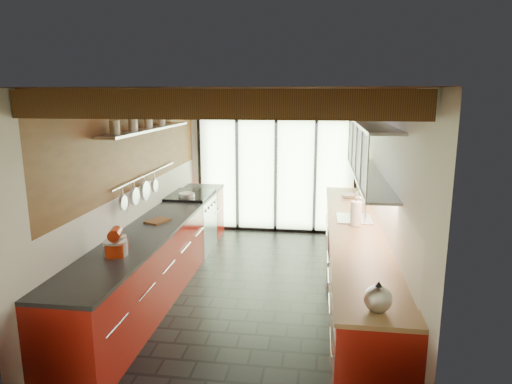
% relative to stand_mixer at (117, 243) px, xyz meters
% --- Properties ---
extents(ground, '(5.50, 5.50, 0.00)m').
position_rel_stand_mixer_xyz_m(ground, '(1.27, 1.31, -1.03)').
color(ground, black).
rests_on(ground, ground).
extents(room_shell, '(5.50, 5.50, 5.50)m').
position_rel_stand_mixer_xyz_m(room_shell, '(1.27, 1.31, 0.62)').
color(room_shell, silver).
rests_on(room_shell, ground).
extents(ceiling_beams, '(3.14, 5.06, 4.90)m').
position_rel_stand_mixer_xyz_m(ceiling_beams, '(1.27, 1.68, 1.43)').
color(ceiling_beams, '#593316').
rests_on(ceiling_beams, ground).
extents(glass_door, '(2.95, 0.10, 2.90)m').
position_rel_stand_mixer_xyz_m(glass_door, '(1.27, 4.00, 0.63)').
color(glass_door, '#C6EAAD').
rests_on(glass_door, ground).
extents(left_counter, '(0.68, 5.00, 0.92)m').
position_rel_stand_mixer_xyz_m(left_counter, '(-0.00, 1.31, -0.57)').
color(left_counter, maroon).
rests_on(left_counter, ground).
extents(range_stove, '(0.66, 0.90, 0.97)m').
position_rel_stand_mixer_xyz_m(range_stove, '(-0.00, 2.76, -0.56)').
color(range_stove, silver).
rests_on(range_stove, ground).
extents(right_counter, '(0.68, 5.00, 0.92)m').
position_rel_stand_mixer_xyz_m(right_counter, '(2.54, 1.31, -0.57)').
color(right_counter, maroon).
rests_on(right_counter, ground).
extents(sink_assembly, '(0.45, 0.52, 0.43)m').
position_rel_stand_mixer_xyz_m(sink_assembly, '(2.56, 1.71, -0.07)').
color(sink_assembly, silver).
rests_on(sink_assembly, right_counter).
extents(upper_cabinets_right, '(0.34, 3.00, 3.00)m').
position_rel_stand_mixer_xyz_m(upper_cabinets_right, '(2.70, 1.61, 0.82)').
color(upper_cabinets_right, silver).
rests_on(upper_cabinets_right, ground).
extents(left_wall_fixtures, '(0.28, 2.60, 0.96)m').
position_rel_stand_mixer_xyz_m(left_wall_fixtures, '(-0.20, 1.45, 0.85)').
color(left_wall_fixtures, silver).
rests_on(left_wall_fixtures, ground).
extents(stand_mixer, '(0.25, 0.35, 0.29)m').
position_rel_stand_mixer_xyz_m(stand_mixer, '(0.00, 0.00, 0.00)').
color(stand_mixer, '#B3290E').
rests_on(stand_mixer, left_counter).
extents(pot_large, '(0.27, 0.27, 0.16)m').
position_rel_stand_mixer_xyz_m(pot_large, '(0.00, -0.04, -0.03)').
color(pot_large, silver).
rests_on(pot_large, left_counter).
extents(pot_small, '(0.33, 0.33, 0.10)m').
position_rel_stand_mixer_xyz_m(pot_small, '(0.00, 2.53, -0.06)').
color(pot_small, silver).
rests_on(pot_small, left_counter).
extents(cutting_board, '(0.32, 0.37, 0.03)m').
position_rel_stand_mixer_xyz_m(cutting_board, '(0.00, 1.21, -0.10)').
color(cutting_board, brown).
rests_on(cutting_board, left_counter).
extents(kettle, '(0.23, 0.27, 0.25)m').
position_rel_stand_mixer_xyz_m(kettle, '(2.54, -0.94, -0.00)').
color(kettle, silver).
rests_on(kettle, right_counter).
extents(paper_towel, '(0.14, 0.14, 0.37)m').
position_rel_stand_mixer_xyz_m(paper_towel, '(2.54, 1.38, 0.04)').
color(paper_towel, white).
rests_on(paper_towel, right_counter).
extents(soap_bottle, '(0.08, 0.08, 0.17)m').
position_rel_stand_mixer_xyz_m(soap_bottle, '(2.54, 1.51, -0.03)').
color(soap_bottle, silver).
rests_on(soap_bottle, right_counter).
extents(bowl, '(0.25, 0.25, 0.06)m').
position_rel_stand_mixer_xyz_m(bowl, '(2.54, 3.01, -0.08)').
color(bowl, silver).
rests_on(bowl, right_counter).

